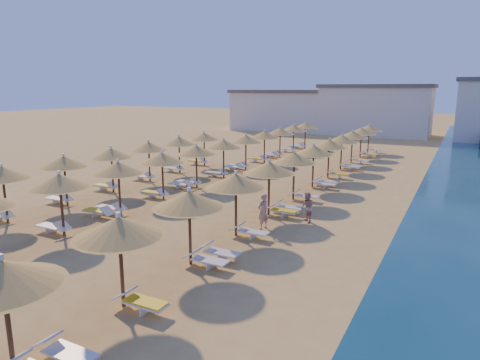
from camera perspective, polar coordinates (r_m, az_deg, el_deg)
The scene contains 8 objects.
ground at distance 23.19m, azimuth -6.09°, elevation -4.82°, with size 220.00×220.00×0.00m, color tan.
hotel_blocks at distance 65.76m, azimuth 19.56°, elevation 8.80°, with size 48.64×9.56×8.10m.
parasol_row_east at distance 27.93m, azimuth 8.60°, elevation 3.40°, with size 2.85×44.09×3.08m.
parasol_row_west at distance 30.95m, azimuth -3.95°, elevation 4.36°, with size 2.85×44.09×3.08m.
parasol_row_inland at distance 30.44m, azimuth -14.34°, elevation 3.88°, with size 2.85×21.59×3.08m.
loungers at distance 29.57m, azimuth -0.82°, elevation -0.36°, with size 14.46×41.85×0.66m.
beachgoer_a at distance 20.83m, azimuth 3.09°, elevation -4.20°, with size 0.64×0.42×1.77m, color tan.
beachgoer_b at distance 22.07m, azimuth 8.97°, elevation -3.66°, with size 0.76×0.59×1.57m, color tan.
Camera 1 is at (12.42, -18.39, 6.73)m, focal length 32.00 mm.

